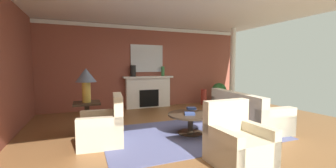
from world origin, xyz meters
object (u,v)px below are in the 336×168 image
at_px(vase_tall_corner, 204,97).
at_px(mantel_mirror, 147,58).
at_px(armchair_facing_fireplace, 237,144).
at_px(table_lamp, 86,78).
at_px(potted_plant, 219,92).
at_px(armchair_near_window, 103,128).
at_px(side_table, 87,116).
at_px(fireplace, 148,93).
at_px(vase_mantel_right, 163,71).
at_px(coffee_table, 190,119).
at_px(sofa, 245,114).
at_px(vase_mantel_left, 133,71).

bearing_deg(vase_tall_corner, mantel_mirror, 168.90).
distance_m(armchair_facing_fireplace, vase_tall_corner, 4.99).
distance_m(table_lamp, potted_plant, 5.27).
bearing_deg(armchair_near_window, side_table, 108.60).
distance_m(fireplace, armchair_facing_fireplace, 4.80).
height_order(armchair_near_window, side_table, armchair_near_window).
bearing_deg(fireplace, armchair_near_window, -120.11).
height_order(armchair_facing_fireplace, vase_mantel_right, vase_mantel_right).
relative_size(armchair_near_window, coffee_table, 0.95).
relative_size(fireplace, sofa, 0.83).
distance_m(sofa, vase_tall_corner, 2.90).
relative_size(sofa, armchair_facing_fireplace, 2.29).
bearing_deg(mantel_mirror, fireplace, -90.00).
distance_m(armchair_near_window, vase_tall_corner, 4.90).
relative_size(mantel_mirror, armchair_near_window, 1.25).
bearing_deg(mantel_mirror, sofa, -63.70).
bearing_deg(armchair_facing_fireplace, sofa, 45.37).
bearing_deg(potted_plant, vase_mantel_right, 170.25).
height_order(armchair_near_window, potted_plant, armchair_near_window).
bearing_deg(side_table, mantel_mirror, 49.66).
relative_size(armchair_near_window, table_lamp, 1.27).
xyz_separation_m(armchair_near_window, vase_mantel_left, (1.29, 3.12, 1.02)).
bearing_deg(vase_tall_corner, table_lamp, -154.11).
xyz_separation_m(coffee_table, vase_mantel_right, (0.54, 3.18, 0.96)).
distance_m(table_lamp, vase_tall_corner, 4.81).
bearing_deg(sofa, potted_plant, 67.54).
bearing_deg(table_lamp, side_table, -90.00).
relative_size(table_lamp, vase_mantel_right, 2.16).
bearing_deg(vase_mantel_right, sofa, -71.03).
xyz_separation_m(sofa, armchair_near_window, (-3.45, -0.02, 0.01)).
xyz_separation_m(table_lamp, vase_mantel_left, (1.56, 2.31, 0.10)).
height_order(table_lamp, potted_plant, table_lamp).
relative_size(armchair_near_window, vase_tall_corner, 1.57).
distance_m(mantel_mirror, potted_plant, 3.07).
bearing_deg(vase_mantel_right, coffee_table, -99.70).
relative_size(mantel_mirror, armchair_facing_fireplace, 1.25).
distance_m(side_table, table_lamp, 0.82).
xyz_separation_m(mantel_mirror, coffee_table, (0.01, -3.35, -1.43)).
height_order(armchair_near_window, vase_mantel_right, vase_mantel_right).
relative_size(coffee_table, potted_plant, 1.20).
distance_m(sofa, armchair_near_window, 3.45).
bearing_deg(coffee_table, vase_mantel_left, 99.90).
bearing_deg(coffee_table, side_table, 157.58).
xyz_separation_m(sofa, side_table, (-3.72, 0.79, 0.10)).
relative_size(coffee_table, side_table, 1.43).
height_order(sofa, vase_mantel_right, vase_mantel_right).
distance_m(vase_mantel_left, potted_plant, 3.41).
distance_m(sofa, side_table, 3.81).
distance_m(armchair_facing_fireplace, coffee_table, 1.56).
bearing_deg(potted_plant, armchair_facing_fireplace, -122.20).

